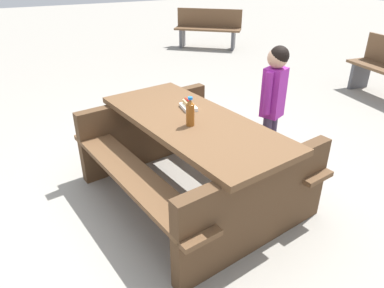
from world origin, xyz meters
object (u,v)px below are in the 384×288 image
(soda_bottle, at_px, (190,113))
(child_in_coat, at_px, (274,93))
(park_bench_mid, at_px, (208,28))
(hotdog_tray, at_px, (188,105))
(picnic_table, at_px, (192,152))

(soda_bottle, bearing_deg, child_in_coat, -75.98)
(child_in_coat, height_order, park_bench_mid, child_in_coat)
(hotdog_tray, bearing_deg, child_in_coat, -94.70)
(soda_bottle, height_order, hotdog_tray, soda_bottle)
(picnic_table, height_order, hotdog_tray, hotdog_tray)
(picnic_table, height_order, park_bench_mid, park_bench_mid)
(picnic_table, bearing_deg, soda_bottle, 147.78)
(child_in_coat, relative_size, park_bench_mid, 0.86)
(soda_bottle, distance_m, hotdog_tray, 0.35)
(hotdog_tray, xyz_separation_m, park_bench_mid, (4.92, -2.77, -0.33))
(soda_bottle, relative_size, child_in_coat, 0.19)
(park_bench_mid, bearing_deg, hotdog_tray, 150.68)
(park_bench_mid, bearing_deg, picnic_table, 151.14)
(picnic_table, relative_size, hotdog_tray, 10.81)
(soda_bottle, bearing_deg, park_bench_mid, -28.92)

